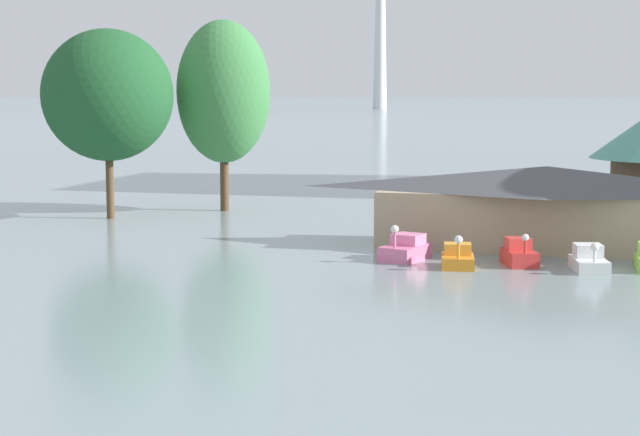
# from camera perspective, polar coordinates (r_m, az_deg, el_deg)

# --- Properties ---
(pedal_boat_pink) EXTENTS (2.32, 3.13, 1.81)m
(pedal_boat_pink) POSITION_cam_1_polar(r_m,az_deg,el_deg) (50.09, 4.75, -1.73)
(pedal_boat_pink) COLOR pink
(pedal_boat_pink) RESTS_ON ground
(pedal_boat_orange) EXTENTS (1.78, 2.42, 1.63)m
(pedal_boat_orange) POSITION_cam_1_polar(r_m,az_deg,el_deg) (48.17, 7.62, -2.19)
(pedal_boat_orange) COLOR orange
(pedal_boat_orange) RESTS_ON ground
(pedal_boat_red) EXTENTS (1.98, 2.55, 1.61)m
(pedal_boat_red) POSITION_cam_1_polar(r_m,az_deg,el_deg) (49.23, 10.96, -1.98)
(pedal_boat_red) COLOR red
(pedal_boat_red) RESTS_ON ground
(pedal_boat_white) EXTENTS (1.93, 2.82, 1.44)m
(pedal_boat_white) POSITION_cam_1_polar(r_m,az_deg,el_deg) (48.47, 14.66, -2.28)
(pedal_boat_white) COLOR white
(pedal_boat_white) RESTS_ON ground
(boathouse) EXTENTS (18.41, 5.82, 4.29)m
(boathouse) POSITION_cam_1_polar(r_m,az_deg,el_deg) (54.25, 12.40, 0.66)
(boathouse) COLOR tan
(boathouse) RESTS_ON ground
(shoreline_tree_tall_left) EXTENTS (8.27, 8.27, 12.00)m
(shoreline_tree_tall_left) POSITION_cam_1_polar(r_m,az_deg,el_deg) (66.69, -11.67, 6.67)
(shoreline_tree_tall_left) COLOR brown
(shoreline_tree_tall_left) RESTS_ON ground
(shoreline_tree_mid) EXTENTS (6.29, 6.29, 12.84)m
(shoreline_tree_mid) POSITION_cam_1_polar(r_m,az_deg,el_deg) (69.93, -5.36, 6.96)
(shoreline_tree_mid) COLOR brown
(shoreline_tree_mid) RESTS_ON ground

